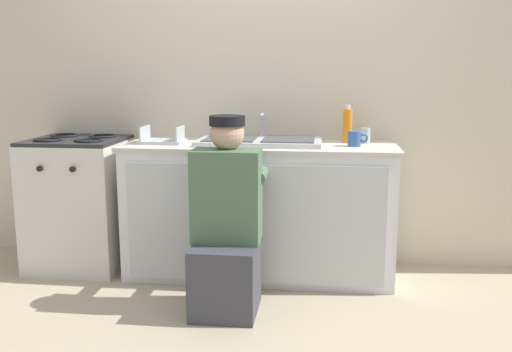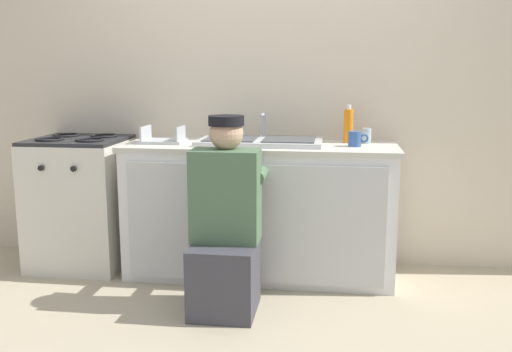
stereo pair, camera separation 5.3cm
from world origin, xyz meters
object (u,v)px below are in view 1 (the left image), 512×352
(plumber_person, at_px, (226,231))
(coffee_mug, at_px, (355,139))
(stove_range, at_px, (80,202))
(water_glass, at_px, (366,136))
(dish_rack_tray, at_px, (162,139))
(sink_double_basin, at_px, (260,141))
(soap_bottle_orange, at_px, (348,125))

(plumber_person, distance_m, coffee_mug, 1.04)
(stove_range, xyz_separation_m, coffee_mug, (1.86, -0.04, 0.48))
(plumber_person, height_order, coffee_mug, plumber_person)
(water_glass, distance_m, coffee_mug, 0.18)
(plumber_person, xyz_separation_m, dish_rack_tray, (-0.53, 0.58, 0.44))
(dish_rack_tray, relative_size, coffee_mug, 2.22)
(sink_double_basin, bearing_deg, dish_rack_tray, -176.83)
(sink_double_basin, relative_size, water_glass, 8.00)
(stove_range, relative_size, soap_bottle_orange, 3.63)
(dish_rack_tray, xyz_separation_m, coffee_mug, (1.25, -0.00, 0.02))
(stove_range, relative_size, plumber_person, 0.82)
(dish_rack_tray, bearing_deg, coffee_mug, -0.17)
(dish_rack_tray, bearing_deg, plumber_person, -47.98)
(coffee_mug, bearing_deg, sink_double_basin, 176.31)
(water_glass, height_order, soap_bottle_orange, soap_bottle_orange)
(stove_range, height_order, coffee_mug, coffee_mug)
(plumber_person, bearing_deg, dish_rack_tray, 132.02)
(dish_rack_tray, height_order, soap_bottle_orange, soap_bottle_orange)
(sink_double_basin, bearing_deg, plumber_person, -100.71)
(dish_rack_tray, distance_m, coffee_mug, 1.25)
(sink_double_basin, xyz_separation_m, coffee_mug, (0.61, -0.04, 0.03))
(stove_range, height_order, soap_bottle_orange, soap_bottle_orange)
(water_glass, distance_m, soap_bottle_orange, 0.14)
(sink_double_basin, xyz_separation_m, dish_rack_tray, (-0.64, -0.04, 0.01))
(coffee_mug, distance_m, soap_bottle_orange, 0.20)
(coffee_mug, height_order, soap_bottle_orange, soap_bottle_orange)
(plumber_person, height_order, dish_rack_tray, plumber_person)
(dish_rack_tray, xyz_separation_m, water_glass, (1.33, 0.16, 0.03))
(coffee_mug, bearing_deg, plumber_person, -141.38)
(sink_double_basin, xyz_separation_m, stove_range, (-1.25, -0.00, -0.45))
(sink_double_basin, xyz_separation_m, soap_bottle_orange, (0.57, 0.14, 0.09))
(sink_double_basin, bearing_deg, soap_bottle_orange, 14.24)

